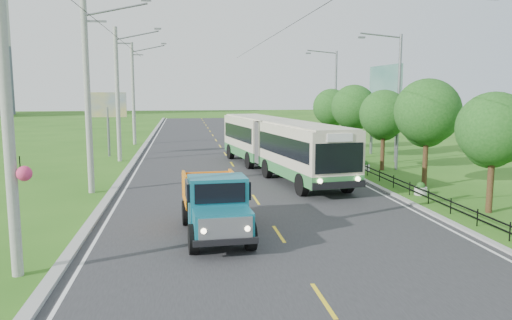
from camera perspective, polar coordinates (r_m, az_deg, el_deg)
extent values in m
plane|color=#295D16|center=(18.85, 2.62, -8.50)|extent=(240.00, 240.00, 0.00)
cube|color=#28282B|center=(38.28, -3.04, -0.06)|extent=(14.00, 120.00, 0.02)
cube|color=#9E9E99|center=(38.30, -13.83, -0.18)|extent=(0.40, 120.00, 0.15)
cube|color=#9E9E99|center=(39.56, 7.33, 0.20)|extent=(0.30, 120.00, 0.10)
cube|color=silver|center=(38.26, -13.01, -0.24)|extent=(0.12, 120.00, 0.00)
cube|color=silver|center=(39.44, 6.63, 0.15)|extent=(0.12, 120.00, 0.00)
cube|color=yellow|center=(18.84, 2.62, -8.43)|extent=(0.12, 2.20, 0.00)
cube|color=black|center=(34.12, 11.41, -0.70)|extent=(0.04, 40.00, 0.60)
cylinder|color=gray|center=(15.53, -26.64, 5.88)|extent=(0.32, 0.32, 10.00)
sphere|color=#D83366|center=(15.60, -24.97, -1.41)|extent=(0.44, 0.44, 0.44)
cylinder|color=gray|center=(27.19, -18.71, 6.83)|extent=(0.32, 0.32, 10.00)
cube|color=slate|center=(27.32, -18.00, 14.86)|extent=(1.20, 0.10, 0.10)
cube|color=slate|center=(27.19, -12.44, 17.43)|extent=(0.50, 0.18, 0.12)
cylinder|color=gray|center=(39.05, -15.55, 7.17)|extent=(0.32, 0.32, 10.00)
cube|color=slate|center=(39.15, -15.02, 12.76)|extent=(1.20, 0.10, 0.10)
cube|color=slate|center=(39.06, -11.16, 14.51)|extent=(0.50, 0.18, 0.12)
cylinder|color=gray|center=(50.98, -13.87, 7.34)|extent=(0.32, 0.32, 10.00)
cube|color=slate|center=(51.05, -13.44, 11.62)|extent=(1.20, 0.10, 0.10)
cube|color=slate|center=(50.98, -10.49, 12.95)|extent=(0.50, 0.18, 0.12)
cylinder|color=#382314|center=(24.09, 25.23, -2.02)|extent=(0.28, 0.28, 2.97)
sphere|color=#194A15|center=(23.84, 25.55, 3.26)|extent=(3.18, 3.18, 3.18)
sphere|color=#194A15|center=(24.41, 25.20, 1.88)|extent=(2.33, 2.33, 2.33)
cylinder|color=#382314|center=(29.19, 18.78, 0.33)|extent=(0.28, 0.28, 3.36)
sphere|color=#194A15|center=(28.98, 19.01, 5.27)|extent=(3.60, 3.60, 3.60)
sphere|color=#194A15|center=(29.55, 18.85, 3.92)|extent=(2.64, 2.64, 2.64)
cylinder|color=#382314|center=(34.61, 14.28, 1.36)|extent=(0.28, 0.28, 3.02)
sphere|color=#194A15|center=(34.44, 14.40, 5.11)|extent=(3.24, 3.24, 3.24)
sphere|color=#194A15|center=(35.01, 14.36, 4.09)|extent=(2.38, 2.38, 2.38)
cylinder|color=#382314|center=(40.18, 11.01, 2.50)|extent=(0.28, 0.28, 3.25)
sphere|color=#194A15|center=(40.03, 11.11, 5.97)|extent=(3.48, 3.48, 3.48)
sphere|color=#194A15|center=(40.59, 11.11, 5.01)|extent=(2.55, 2.55, 2.55)
cylinder|color=#382314|center=(45.87, 8.54, 3.11)|extent=(0.28, 0.28, 3.08)
sphere|color=#194A15|center=(45.74, 8.60, 5.99)|extent=(3.30, 3.30, 3.30)
sphere|color=#194A15|center=(46.30, 8.64, 5.20)|extent=(2.42, 2.42, 2.42)
cylinder|color=slate|center=(34.81, 15.97, 6.27)|extent=(0.20, 0.20, 9.00)
cylinder|color=slate|center=(34.44, 14.07, 13.66)|extent=(2.80, 0.10, 0.34)
cube|color=slate|center=(33.96, 11.98, 13.55)|extent=(0.45, 0.16, 0.12)
cylinder|color=slate|center=(47.92, 9.07, 6.85)|extent=(0.20, 0.20, 9.00)
cylinder|color=slate|center=(47.65, 7.55, 12.17)|extent=(2.80, 0.10, 0.34)
cube|color=slate|center=(47.31, 6.00, 12.04)|extent=(0.45, 0.16, 0.12)
cylinder|color=silver|center=(27.12, 18.29, -3.37)|extent=(0.64, 0.64, 0.40)
sphere|color=#194A15|center=(27.07, 18.32, -2.86)|extent=(0.44, 0.44, 0.44)
cylinder|color=silver|center=(34.34, 12.35, -0.84)|extent=(0.64, 0.64, 0.40)
sphere|color=#194A15|center=(34.31, 12.36, -0.43)|extent=(0.44, 0.44, 0.44)
cylinder|color=silver|center=(41.85, 8.51, 0.81)|extent=(0.64, 0.64, 0.40)
sphere|color=#194A15|center=(41.82, 8.52, 1.15)|extent=(0.44, 0.44, 0.44)
cylinder|color=slate|center=(42.32, -16.51, 3.10)|extent=(0.20, 0.20, 4.00)
cube|color=yellow|center=(42.20, -16.63, 6.07)|extent=(3.00, 0.15, 2.00)
cylinder|color=slate|center=(38.71, 15.77, 3.45)|extent=(0.24, 0.24, 5.00)
cylinder|color=slate|center=(43.31, 13.08, 3.99)|extent=(0.24, 0.24, 5.00)
cube|color=#144C47|center=(40.91, 14.51, 8.35)|extent=(0.20, 6.00, 3.00)
cube|color=#317C3D|center=(28.33, 5.59, -1.11)|extent=(4.11, 8.78, 0.62)
cube|color=beige|center=(28.15, 5.62, 1.70)|extent=(4.11, 8.78, 2.17)
cube|color=black|center=(28.14, 5.62, 1.72)|extent=(4.05, 8.12, 1.07)
cube|color=#317C3D|center=(36.98, -0.02, 1.05)|extent=(4.02, 8.23, 0.62)
cube|color=beige|center=(36.84, -0.02, 3.21)|extent=(4.02, 8.23, 2.17)
cube|color=black|center=(36.84, -0.02, 3.22)|extent=(3.96, 7.57, 1.07)
cube|color=#4C4C4C|center=(32.61, 2.34, 2.04)|extent=(2.79, 1.53, 2.68)
cube|color=black|center=(24.34, 9.51, 0.21)|extent=(2.51, 0.47, 1.46)
cylinder|color=black|center=(25.49, 5.25, -2.82)|extent=(0.54, 1.21, 1.17)
cylinder|color=black|center=(26.56, 10.33, -2.48)|extent=(0.54, 1.21, 1.17)
cylinder|color=black|center=(30.58, 1.28, -0.99)|extent=(0.54, 1.21, 1.17)
cylinder|color=black|center=(31.48, 5.68, -0.77)|extent=(0.54, 1.21, 1.17)
cylinder|color=black|center=(34.19, -0.76, -0.04)|extent=(0.54, 1.21, 1.17)
cylinder|color=black|center=(35.00, 3.23, 0.13)|extent=(0.54, 1.21, 1.17)
cylinder|color=black|center=(39.14, -2.93, 0.97)|extent=(0.54, 1.21, 1.17)
cylinder|color=black|center=(39.85, 0.61, 1.10)|extent=(0.54, 1.21, 1.17)
cube|color=#14677A|center=(16.49, -3.81, -7.33)|extent=(1.97, 1.37, 0.91)
cube|color=#14677A|center=(17.68, -4.43, -4.77)|extent=(2.07, 1.56, 1.81)
cube|color=black|center=(17.59, -4.44, -3.33)|extent=(2.25, 1.30, 0.63)
cube|color=black|center=(18.59, -4.68, -6.87)|extent=(1.22, 5.47, 0.23)
cube|color=orange|center=(19.87, -5.25, -3.23)|extent=(2.23, 2.83, 1.18)
cylinder|color=black|center=(16.70, -7.15, -8.95)|extent=(0.37, 1.01, 1.00)
cylinder|color=black|center=(16.94, -0.66, -8.64)|extent=(0.37, 1.01, 1.00)
cylinder|color=black|center=(20.19, -7.96, -5.99)|extent=(0.37, 1.01, 1.00)
cylinder|color=black|center=(20.39, -2.60, -5.79)|extent=(0.37, 1.01, 1.00)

